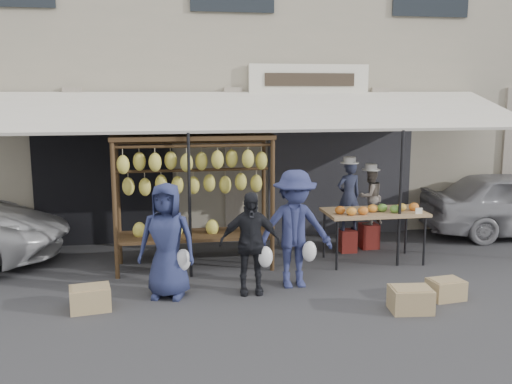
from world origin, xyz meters
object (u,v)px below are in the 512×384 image
Objects in this scene: customer_left at (167,241)px; crate_near_b at (446,289)px; vendor_left at (349,196)px; crate_near_a at (411,300)px; customer_mid at (250,243)px; banana_rack at (194,175)px; customer_right at (295,229)px; produce_table at (375,213)px; vendor_right at (370,196)px; crate_far at (90,298)px.

customer_left is 3.52× the size of crate_near_b.
crate_near_a is (-0.10, -2.93, -0.89)m from vendor_left.
crate_near_a is at bearing -23.79° from customer_mid.
banana_rack is at bearing 149.00° from crate_near_b.
customer_right is 3.78× the size of crate_near_b.
produce_table is 1.34× the size of vendor_left.
banana_rack is 1.46× the size of customer_right.
vendor_left is at bearing 103.02° from crate_near_b.
crate_near_b is (0.36, -1.87, -0.74)m from produce_table.
vendor_left is 3.06m from crate_near_a.
produce_table is at bearing -3.54° from banana_rack.
banana_rack is at bearing 85.71° from customer_left.
vendor_right reaches higher than customer_mid.
crate_near_b is at bearing -25.57° from customer_right.
vendor_left is at bearing 26.18° from crate_far.
produce_table is 0.95× the size of customer_right.
vendor_right is 0.64× the size of customer_left.
vendor_left reaches higher than customer_left.
vendor_right is at bearing -168.90° from vendor_left.
banana_rack is at bearing 122.41° from customer_mid.
customer_left is 1.19m from customer_mid.
customer_left reaches higher than vendor_right.
crate_near_b is at bearing -5.00° from crate_far.
crate_near_b is (2.01, -0.89, -0.75)m from customer_right.
customer_left is 1.30m from crate_far.
banana_rack is 4.91× the size of crate_far.
crate_near_a is at bearing -45.01° from customer_right.
crate_far is (-1.05, -0.34, -0.67)m from customer_left.
customer_right is at bearing 17.67° from customer_mid.
vendor_left reaches higher than crate_near_b.
vendor_right is 3.31m from customer_mid.
crate_near_b is (3.43, -2.06, -1.43)m from banana_rack.
vendor_left is 2.83m from customer_mid.
customer_left reaches higher than crate_far.
crate_far is (-4.26, 0.78, -0.00)m from crate_near_a.
vendor_right is at bearing 11.89° from banana_rack.
customer_left is 1.90m from customer_right.
crate_near_a reaches higher than crate_near_b.
crate_far is at bearing 16.51° from vendor_left.
banana_rack is 2.45× the size of vendor_right.
vendor_right reaches higher than crate_near_b.
customer_left is 1.10× the size of customer_mid.
banana_rack is 1.56× the size of customer_left.
crate_near_a is (2.02, -1.07, -0.59)m from customer_mid.
vendor_left is 4.94m from crate_far.
crate_near_a is at bearing 78.37° from vendor_left.
produce_table reaches higher than crate_near_a.
customer_right is at bearing 136.59° from crate_near_a.
crate_near_b is (3.90, -0.77, -0.69)m from customer_left.
vendor_left reaches higher than crate_near_a.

